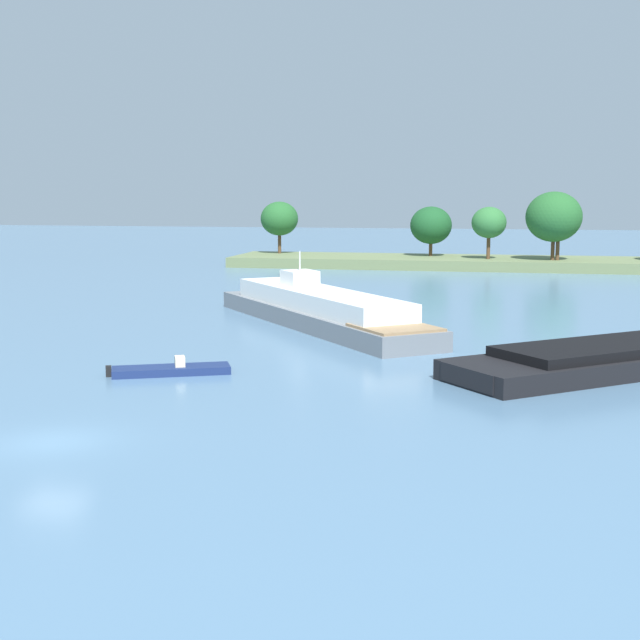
% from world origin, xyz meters
% --- Properties ---
extents(ground_plane, '(400.00, 400.00, 0.00)m').
position_xyz_m(ground_plane, '(0.00, 0.00, 0.00)').
color(ground_plane, slate).
extents(treeline_island, '(72.14, 12.57, 9.28)m').
position_xyz_m(treeline_island, '(19.97, 82.11, 2.99)').
color(treeline_island, '#66754C').
rests_on(treeline_island, ground).
extents(white_riverboat, '(19.49, 23.30, 5.02)m').
position_xyz_m(white_riverboat, '(3.80, 30.84, 1.17)').
color(white_riverboat, slate).
rests_on(white_riverboat, ground).
extents(small_motorboat, '(6.13, 3.95, 0.90)m').
position_xyz_m(small_motorboat, '(-0.27, 12.91, 0.22)').
color(small_motorboat, navy).
rests_on(small_motorboat, ground).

